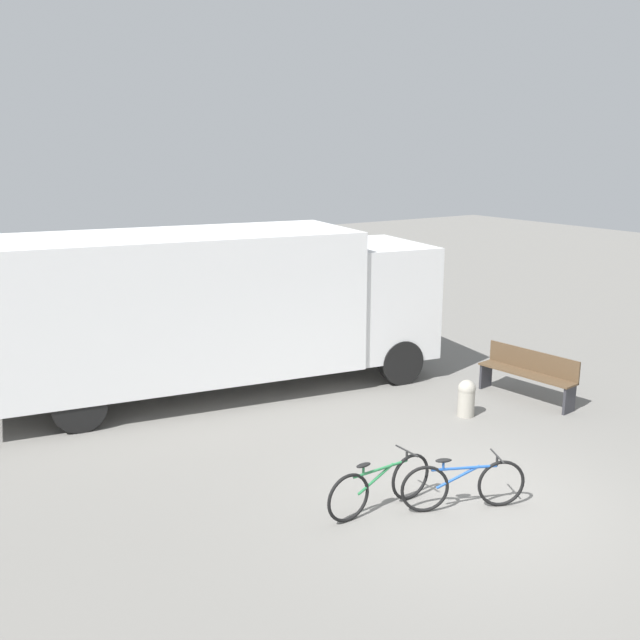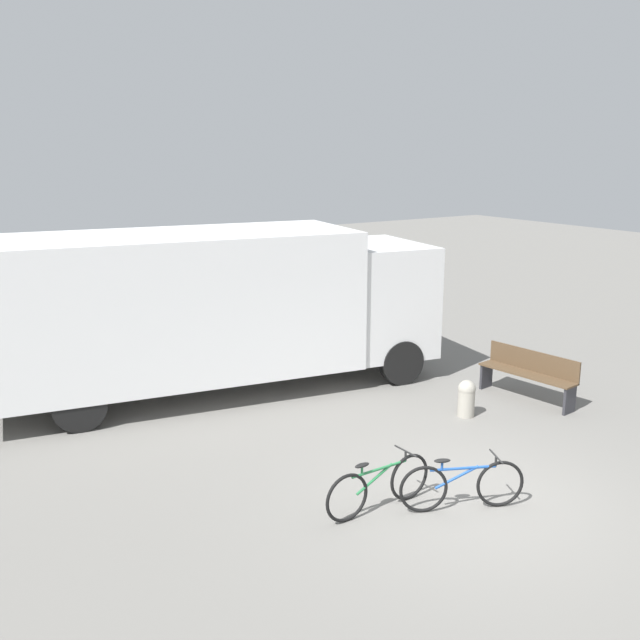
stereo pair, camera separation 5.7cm
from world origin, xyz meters
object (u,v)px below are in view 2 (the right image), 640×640
object	(u,v)px
bicycle_near	(379,486)
bicycle_middle	(462,485)
delivery_truck	(212,304)
bollard_near_bench	(466,397)
park_bench	(529,372)

from	to	relation	value
bicycle_near	bicycle_middle	world-z (taller)	same
delivery_truck	bollard_near_bench	size ratio (longest dim) A/B	13.48
bollard_near_bench	park_bench	bearing A→B (deg)	0.31
bicycle_near	bicycle_middle	distance (m)	1.09
bicycle_near	delivery_truck	bearing A→B (deg)	86.36
park_bench	bicycle_middle	bearing A→B (deg)	114.21
bicycle_near	bollard_near_bench	world-z (taller)	bicycle_near
park_bench	bicycle_near	distance (m)	5.28
park_bench	bicycle_near	size ratio (longest dim) A/B	1.16
delivery_truck	bicycle_near	size ratio (longest dim) A/B	5.28
bicycle_middle	bicycle_near	bearing A→B (deg)	172.63
park_bench	bollard_near_bench	distance (m)	1.61
park_bench	bollard_near_bench	bearing A→B (deg)	83.52
park_bench	delivery_truck	bearing A→B (deg)	45.12
delivery_truck	park_bench	bearing A→B (deg)	-28.63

